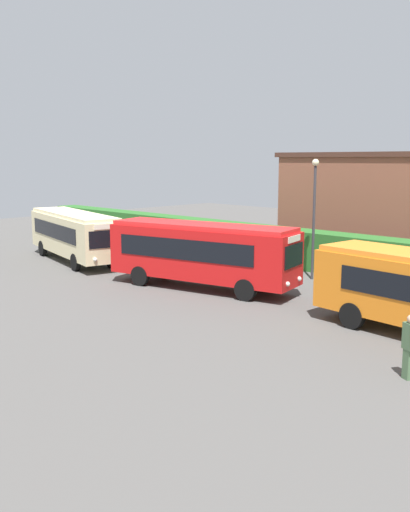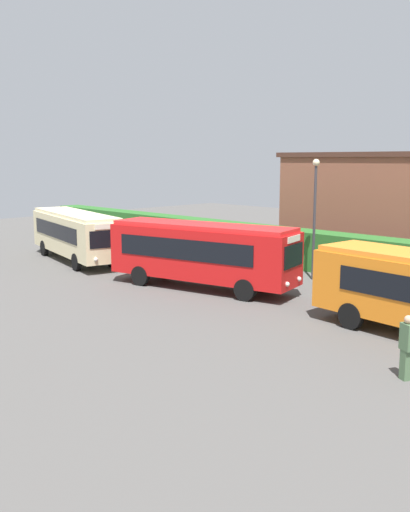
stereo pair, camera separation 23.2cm
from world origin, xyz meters
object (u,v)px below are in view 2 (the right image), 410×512
bus_cream (75,233)px  person_center (407,346)px  bus_red (202,251)px  person_left (226,259)px  lamppost (315,206)px

bus_cream → person_center: 23.87m
bus_cream → bus_red: 11.00m
bus_cream → person_center: bus_cream is taller
bus_cream → person_left: (10.12, 2.84, -0.73)m
bus_cream → bus_red: (10.99, 0.23, 0.08)m
lamppost → bus_cream: bearing=-156.5°
person_left → lamppost: lamppost is taller
bus_cream → bus_red: bus_red is taller
bus_red → person_center: bus_red is taller
person_center → bus_red: bearing=-81.2°
bus_red → lamppost: 6.54m
bus_cream → person_center: size_ratio=5.32×
bus_red → lamppost: (2.56, 5.67, 2.02)m
bus_red → person_left: size_ratio=5.11×
person_left → person_center: size_ratio=1.01×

